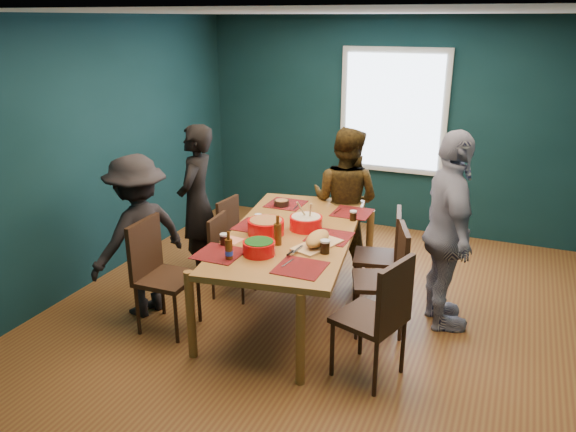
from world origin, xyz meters
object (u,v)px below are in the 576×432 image
(person_back, at_px, (345,201))
(bowl_dumpling, at_px, (306,222))
(cutting_board, at_px, (317,240))
(chair_left_far, at_px, (236,231))
(chair_left_mid, at_px, (226,250))
(chair_right_near, at_px, (381,311))
(person_far_left, at_px, (197,202))
(bowl_herbs, at_px, (259,247))
(chair_right_far, at_px, (386,249))
(chair_right_mid, at_px, (390,272))
(bowl_salad, at_px, (266,226))
(person_near_left, at_px, (139,236))
(dining_table, at_px, (292,239))
(chair_left_near, at_px, (157,267))
(person_right, at_px, (449,232))

(person_back, relative_size, bowl_dumpling, 5.28)
(person_back, xyz_separation_m, cutting_board, (0.18, -1.37, 0.08))
(chair_left_far, xyz_separation_m, chair_left_mid, (0.14, -0.46, -0.01))
(chair_right_near, bearing_deg, chair_left_far, 164.40)
(person_far_left, xyz_separation_m, person_back, (1.40, 0.73, -0.03))
(chair_left_mid, xyz_separation_m, bowl_herbs, (0.70, -0.69, 0.41))
(chair_right_near, height_order, person_far_left, person_far_left)
(person_far_left, height_order, cutting_board, person_far_left)
(bowl_dumpling, bearing_deg, cutting_board, -55.89)
(chair_left_far, xyz_separation_m, cutting_board, (1.21, -0.81, 0.39))
(chair_right_far, distance_m, chair_right_near, 1.32)
(chair_left_far, xyz_separation_m, chair_right_mid, (1.79, -0.52, 0.07))
(bowl_dumpling, bearing_deg, bowl_herbs, -101.92)
(chair_right_mid, xyz_separation_m, bowl_salad, (-1.10, -0.19, 0.33))
(chair_left_mid, relative_size, chair_right_mid, 0.85)
(chair_right_mid, xyz_separation_m, bowl_herbs, (-0.95, -0.63, 0.32))
(person_far_left, bearing_deg, chair_right_near, 52.72)
(chair_right_near, xyz_separation_m, bowl_herbs, (-1.06, 0.13, 0.29))
(person_back, height_order, person_near_left, person_back)
(cutting_board, bearing_deg, person_near_left, -151.32)
(bowl_herbs, height_order, cutting_board, cutting_board)
(chair_right_far, bearing_deg, person_near_left, -163.80)
(person_back, height_order, bowl_dumpling, person_back)
(dining_table, xyz_separation_m, chair_right_mid, (0.90, 0.04, -0.18))
(chair_left_near, relative_size, person_far_left, 0.61)
(person_back, xyz_separation_m, bowl_herbs, (-0.21, -1.72, 0.09))
(chair_right_near, height_order, bowl_herbs, chair_right_near)
(person_back, xyz_separation_m, bowl_dumpling, (-0.06, -1.02, 0.09))
(chair_left_near, distance_m, cutting_board, 1.44)
(chair_left_near, xyz_separation_m, bowl_herbs, (0.95, 0.10, 0.30))
(chair_right_near, height_order, bowl_salad, chair_right_near)
(chair_left_mid, bearing_deg, chair_right_mid, -5.51)
(person_right, bearing_deg, cutting_board, 97.66)
(person_far_left, height_order, bowl_salad, person_far_left)
(person_back, bearing_deg, bowl_salad, 82.71)
(chair_right_mid, height_order, bowl_salad, chair_right_mid)
(bowl_dumpling, bearing_deg, chair_right_far, 36.11)
(chair_right_mid, height_order, cutting_board, chair_right_mid)
(person_right, bearing_deg, bowl_herbs, 101.46)
(bowl_salad, bearing_deg, chair_right_mid, 9.88)
(dining_table, relative_size, person_near_left, 1.51)
(chair_left_far, relative_size, person_near_left, 0.55)
(chair_right_far, distance_m, person_near_left, 2.33)
(dining_table, distance_m, bowl_salad, 0.28)
(person_far_left, bearing_deg, chair_left_mid, 48.14)
(chair_left_far, relative_size, bowl_dumpling, 2.80)
(bowl_salad, bearing_deg, chair_left_far, 134.27)
(person_near_left, relative_size, bowl_dumpling, 5.05)
(chair_right_mid, relative_size, bowl_salad, 2.97)
(dining_table, distance_m, person_back, 1.14)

